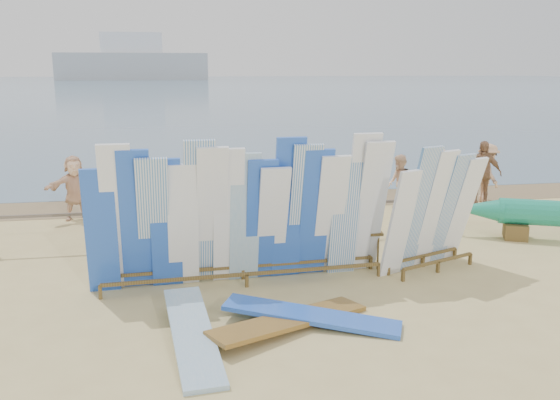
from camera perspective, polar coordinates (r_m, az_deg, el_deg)
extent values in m
plane|color=tan|center=(10.32, -8.43, -9.14)|extent=(160.00, 160.00, 0.00)
cube|color=#45637C|center=(137.64, -10.18, 10.88)|extent=(320.00, 240.00, 0.02)
cube|color=olive|center=(17.21, -9.21, -0.28)|extent=(40.00, 2.60, 0.01)
cube|color=#999EA3|center=(189.95, -13.97, 12.36)|extent=(45.00, 8.00, 8.00)
cube|color=silver|center=(190.09, -14.09, 14.47)|extent=(18.00, 6.00, 6.00)
cube|color=#695C4F|center=(12.94, -8.98, -0.93)|extent=(12.00, 0.06, 0.06)
cube|color=#695C4F|center=(13.15, -17.67, -2.74)|extent=(0.08, 0.08, 0.90)
cube|color=#695C4F|center=(13.03, -8.92, -2.43)|extent=(0.08, 0.08, 0.90)
cube|color=#695C4F|center=(13.21, -0.22, -2.06)|extent=(0.08, 0.08, 0.90)
cube|color=#695C4F|center=(13.68, 8.07, -1.67)|extent=(0.08, 0.08, 0.90)
cube|color=#695C4F|center=(14.42, 15.65, -1.28)|extent=(0.08, 0.08, 0.90)
cube|color=brown|center=(10.54, -3.22, -7.14)|extent=(4.98, 0.30, 0.06)
cube|color=brown|center=(10.93, -3.60, -6.41)|extent=(4.98, 0.30, 0.06)
cube|color=blue|center=(10.38, -16.85, -2.95)|extent=(0.55, 0.49, 2.22)
cube|color=white|center=(10.31, -15.32, -1.79)|extent=(0.56, 0.75, 2.63)
cube|color=blue|center=(10.31, -13.70, -1.98)|extent=(0.56, 0.73, 2.53)
cube|color=white|center=(10.33, -12.07, -2.27)|extent=(0.57, 0.86, 2.39)
cube|color=blue|center=(10.34, -10.91, -2.31)|extent=(0.55, 0.59, 2.36)
cube|color=white|center=(10.36, -9.30, -2.50)|extent=(0.55, 0.60, 2.25)
cube|color=white|center=(10.33, -7.74, -1.32)|extent=(0.57, 0.82, 2.66)
cube|color=white|center=(10.36, -6.58, -1.58)|extent=(0.57, 0.88, 2.54)
cube|color=white|center=(10.40, -4.99, -1.63)|extent=(0.56, 0.65, 2.49)
cube|color=#7CA8C7|center=(10.46, -3.42, -1.78)|extent=(0.55, 0.60, 2.40)
cube|color=blue|center=(10.52, -1.86, -2.01)|extent=(0.56, 0.67, 2.29)
cube|color=white|center=(10.58, -0.75, -2.30)|extent=(0.56, 0.79, 2.15)
cube|color=blue|center=(10.58, 0.78, -0.90)|extent=(0.56, 0.62, 2.65)
cube|color=white|center=(10.66, 2.29, -1.14)|extent=(0.56, 0.73, 2.53)
cube|color=blue|center=(10.73, 3.37, -1.32)|extent=(0.56, 0.69, 2.44)
cube|color=white|center=(10.83, 4.83, -1.54)|extent=(0.56, 0.75, 2.32)
cube|color=white|center=(10.92, 6.28, -1.57)|extent=(0.55, 0.49, 2.27)
cube|color=white|center=(10.97, 7.73, -0.42)|extent=(0.56, 0.68, 2.69)
cube|color=white|center=(11.06, 8.74, -0.72)|extent=(0.57, 0.84, 2.55)
cube|color=brown|center=(11.63, 14.99, -5.72)|extent=(1.68, 0.71, 0.05)
cube|color=brown|center=(11.89, 13.61, -5.25)|extent=(1.68, 0.71, 0.05)
cube|color=white|center=(10.97, 11.48, -2.29)|extent=(0.65, 0.68, 2.05)
cube|color=white|center=(11.21, 13.11, -1.00)|extent=(0.70, 0.80, 2.45)
cube|color=white|center=(11.52, 14.59, -0.97)|extent=(0.71, 0.82, 2.35)
cube|color=white|center=(11.83, 15.99, -0.94)|extent=(0.72, 0.83, 2.25)
cube|color=white|center=(12.10, 17.09, -0.96)|extent=(0.72, 0.84, 2.15)
cube|color=brown|center=(14.48, 21.71, -2.77)|extent=(0.69, 0.74, 0.36)
cone|color=#1A9472|center=(14.28, 18.33, -0.85)|extent=(1.30, 0.99, 0.55)
cube|color=brown|center=(11.59, 7.47, -2.97)|extent=(0.95, 0.72, 0.05)
cube|color=white|center=(11.52, 7.51, -1.73)|extent=(0.47, 0.08, 0.42)
cube|color=olive|center=(9.07, 1.00, -12.16)|extent=(2.64, 1.79, 0.23)
cube|color=blue|center=(9.21, 3.02, -11.78)|extent=(2.69, 1.61, 0.26)
cube|color=#7CA8C7|center=(8.66, -8.41, -13.56)|extent=(0.81, 2.73, 0.34)
cube|color=red|center=(14.04, -6.25, -1.73)|extent=(0.72, 0.69, 0.05)
cube|color=red|center=(14.21, -5.99, -0.35)|extent=(0.60, 0.36, 0.57)
cube|color=red|center=(14.33, -3.05, -1.49)|extent=(0.61, 0.58, 0.05)
cube|color=red|center=(14.48, -3.36, -0.26)|extent=(0.55, 0.26, 0.52)
cube|color=red|center=(13.61, -3.27, -0.95)|extent=(0.75, 0.95, 0.61)
cube|color=red|center=(13.84, -2.97, 0.92)|extent=(0.53, 0.35, 0.38)
imported|color=tan|center=(17.91, 19.32, 2.44)|extent=(0.52, 1.12, 1.70)
imported|color=beige|center=(16.20, 11.39, 1.60)|extent=(0.45, 0.79, 1.54)
imported|color=#8C6042|center=(15.28, 3.36, 1.32)|extent=(0.65, 0.63, 1.62)
imported|color=tan|center=(17.39, 14.91, 2.27)|extent=(1.05, 0.46, 1.60)
imported|color=tan|center=(14.76, -13.62, 0.67)|extent=(1.06, 1.09, 1.66)
imported|color=#8C6042|center=(17.56, 18.83, 2.48)|extent=(1.16, 0.89, 1.82)
imported|color=beige|center=(14.41, -14.96, 0.36)|extent=(0.91, 0.68, 1.69)
imported|color=tan|center=(14.62, -2.88, 0.69)|extent=(0.73, 0.83, 1.56)
imported|color=beige|center=(15.92, -19.14, 1.13)|extent=(1.60, 0.95, 1.64)
imported|color=beige|center=(16.52, -7.07, 2.08)|extent=(1.56, 0.81, 1.60)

